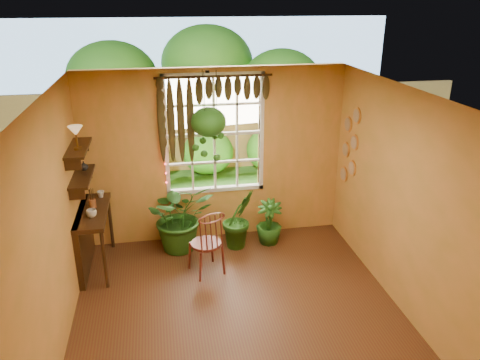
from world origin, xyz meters
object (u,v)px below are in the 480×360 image
object	(u,v)px
potted_plant_left	(180,216)
hanging_basket	(209,125)
counter_ledge	(87,233)
potted_plant_mid	(239,219)
windsor_chair	(207,252)

from	to	relation	value
potted_plant_left	hanging_basket	bearing A→B (deg)	7.58
counter_ledge	potted_plant_mid	world-z (taller)	potted_plant_mid
hanging_basket	counter_ledge	bearing A→B (deg)	-168.02
windsor_chair	potted_plant_left	distance (m)	0.85
counter_ledge	potted_plant_mid	bearing A→B (deg)	5.95
counter_ledge	windsor_chair	distance (m)	1.71
windsor_chair	hanging_basket	bearing A→B (deg)	59.37
potted_plant_mid	windsor_chair	bearing A→B (deg)	-130.59
windsor_chair	hanging_basket	world-z (taller)	hanging_basket
windsor_chair	potted_plant_mid	world-z (taller)	windsor_chair
counter_ledge	windsor_chair	size ratio (longest dim) A/B	1.06
windsor_chair	potted_plant_mid	size ratio (longest dim) A/B	1.20
potted_plant_left	potted_plant_mid	xyz separation A→B (m)	(0.89, -0.09, -0.08)
windsor_chair	hanging_basket	xyz separation A→B (m)	(0.16, 0.81, 1.60)
potted_plant_mid	hanging_basket	xyz separation A→B (m)	(-0.41, 0.15, 1.46)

